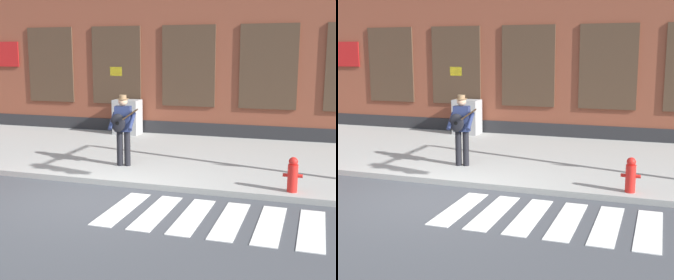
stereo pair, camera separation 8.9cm
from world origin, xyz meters
TOP-DOWN VIEW (x-y plane):
  - ground_plane at (0.00, 0.00)m, footprint 160.00×160.00m
  - sidewalk at (0.00, 3.97)m, footprint 28.00×5.97m
  - building_backdrop at (-0.00, 8.95)m, footprint 28.00×4.06m
  - crosswalk at (3.45, -0.31)m, footprint 5.78×1.90m
  - busker at (-0.33, 2.29)m, footprint 0.75×0.59m
  - utility_box at (-2.00, 6.51)m, footprint 0.86×0.63m
  - fire_hydrant at (3.70, 1.34)m, footprint 0.38×0.20m

SIDE VIEW (x-z plane):
  - ground_plane at x=0.00m, z-range 0.00..0.00m
  - crosswalk at x=3.45m, z-range 0.00..0.01m
  - sidewalk at x=0.00m, z-range 0.00..0.13m
  - fire_hydrant at x=3.70m, z-range 0.12..0.82m
  - utility_box at x=-2.00m, z-range 0.13..1.28m
  - busker at x=-0.33m, z-range 0.24..1.96m
  - building_backdrop at x=0.00m, z-range -0.01..7.15m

